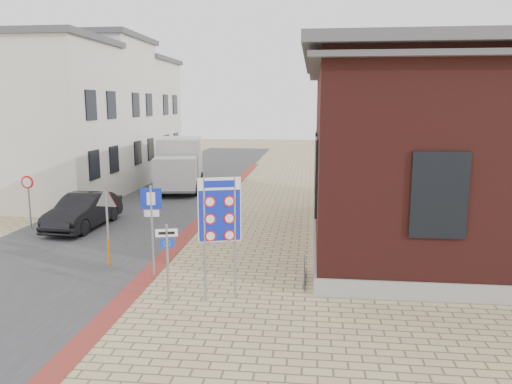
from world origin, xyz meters
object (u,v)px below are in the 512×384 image
at_px(sedan, 83,211).
at_px(parking_sign, 152,214).
at_px(border_sign, 220,212).
at_px(bollard, 109,252).
at_px(essen_sign, 167,252).
at_px(box_truck, 180,164).

xyz_separation_m(sedan, parking_sign, (4.70, -5.37, 1.17)).
height_order(border_sign, bollard, border_sign).
distance_m(sedan, essen_sign, 9.23).
height_order(border_sign, parking_sign, border_sign).
bearing_deg(sedan, essen_sign, -48.66).
height_order(sedan, parking_sign, parking_sign).
relative_size(sedan, parking_sign, 1.58).
bearing_deg(bollard, box_truck, 95.89).
relative_size(border_sign, essen_sign, 1.56).
bearing_deg(box_truck, essen_sign, -85.26).
height_order(sedan, bollard, sedan).
bearing_deg(parking_sign, bollard, 145.90).
xyz_separation_m(box_truck, border_sign, (5.44, -16.26, 0.77)).
bearing_deg(essen_sign, parking_sign, 103.59).
relative_size(sedan, bollard, 4.82).
height_order(box_truck, bollard, box_truck).
bearing_deg(border_sign, bollard, 132.60).
height_order(sedan, border_sign, border_sign).
bearing_deg(border_sign, essen_sign, 177.29).
relative_size(essen_sign, parking_sign, 0.76).
xyz_separation_m(border_sign, bollard, (-4.00, 2.30, -1.90)).
height_order(essen_sign, bollard, essen_sign).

